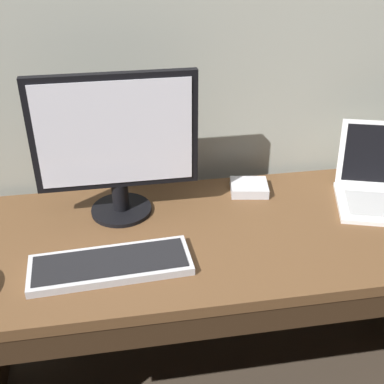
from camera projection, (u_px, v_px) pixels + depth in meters
desk at (235, 274)px, 1.54m from camera, size 1.67×0.61×0.72m
external_monitor at (116, 143)px, 1.41m from camera, size 0.47×0.19×0.44m
wired_keyboard at (111, 265)px, 1.31m from camera, size 0.43×0.17×0.02m
external_drive_box at (249, 188)px, 1.64m from camera, size 0.14×0.12×0.03m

